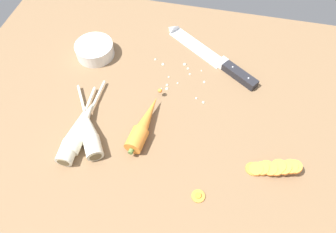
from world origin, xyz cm
name	(u,v)px	position (x,y,z in cm)	size (l,w,h in cm)	color
ground_plane	(170,118)	(0.00, 0.00, -2.00)	(120.00, 90.00, 4.00)	brown
chefs_knife	(207,53)	(6.37, 23.13, 0.65)	(30.42, 22.59, 4.18)	silver
whole_carrot	(144,124)	(-5.17, -5.87, 2.10)	(6.14, 20.15, 4.20)	orange
parsnip_front	(89,131)	(-17.73, -10.44, 1.98)	(14.24, 20.82, 4.00)	silver
parsnip_mid_left	(74,135)	(-20.75, -12.32, 1.98)	(4.54, 23.13, 4.00)	silver
parsnip_mid_right	(82,126)	(-19.89, -9.55, 1.98)	(4.22, 22.92, 4.00)	silver
carrot_slice_stack	(273,168)	(26.23, -10.49, 1.45)	(12.01, 4.75, 3.80)	orange
carrot_slice_stray_near	(198,196)	(10.76, -20.17, 0.36)	(3.02, 3.02, 0.70)	orange
prep_bowl	(95,49)	(-25.94, 16.01, 2.15)	(11.00, 11.00, 4.00)	white
mince_crumbs	(179,77)	(-0.13, 12.48, 0.37)	(16.85, 13.23, 0.90)	silver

